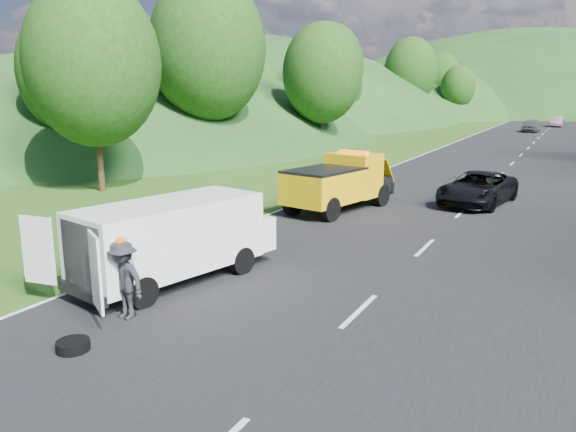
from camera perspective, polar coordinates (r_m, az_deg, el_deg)
The scene contains 14 objects.
ground at distance 16.05m, azimuth -0.35°, elevation -5.41°, with size 320.00×320.00×0.00m, color #38661E.
road_surface at distance 53.87m, azimuth 23.20°, elevation 6.34°, with size 14.00×200.00×0.02m, color black.
tree_line_left at distance 78.16m, azimuth 8.09°, elevation 8.87°, with size 14.00×140.00×14.00m, color #2A5C1B, non-canonical shape.
tow_truck at distance 23.71m, azimuth 5.28°, elevation 3.43°, with size 3.19×6.01×2.45m.
white_van at distance 14.99m, azimuth -11.42°, elevation -2.05°, with size 3.93×6.58×2.19m.
woman at distance 18.04m, azimuth -8.59°, elevation -3.51°, with size 0.57×0.42×1.57m, color silver.
child at distance 16.98m, azimuth -7.16°, elevation -4.50°, with size 0.47×0.37×0.97m, color tan.
worker at distance 13.23m, azimuth -16.14°, elevation -9.98°, with size 1.15×0.66×1.78m, color black.
suitcase at distance 19.50m, azimuth -11.22°, elevation -1.48°, with size 0.37×0.20×0.59m, color #54513F.
spare_tire at distance 12.01m, azimuth -20.96°, elevation -12.71°, with size 0.65×0.65×0.20m, color black.
passing_suv at distance 26.40m, azimuth 18.60°, elevation 1.12°, with size 2.38×5.17×1.44m, color black.
dist_car_a at distance 75.42m, azimuth 23.43°, elevation 7.83°, with size 1.85×4.61×1.57m, color #424246.
dist_car_b at distance 87.66m, azimuth 25.57°, elevation 8.17°, with size 1.48×4.25×1.40m, color #7B5265.
dist_car_c at distance 109.64m, azimuth 25.69°, elevation 8.82°, with size 1.86×4.58×1.33m, color #AF5759.
Camera 1 is at (7.16, -13.48, 4.98)m, focal length 35.00 mm.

